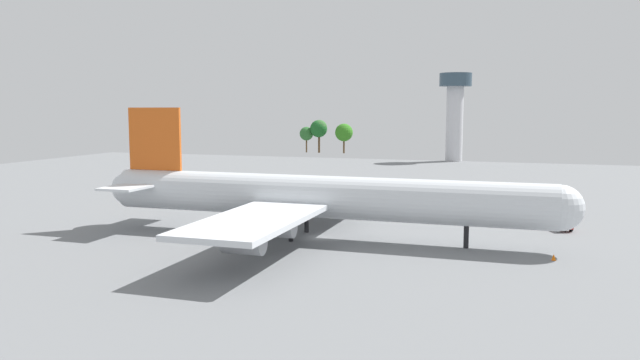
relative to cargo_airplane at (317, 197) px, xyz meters
name	(u,v)px	position (x,y,z in m)	size (l,w,h in m)	color
ground_plane	(320,238)	(0.44, 0.00, -6.00)	(283.07, 283.07, 0.00)	slate
cargo_airplane	(317,197)	(0.00, 0.00, 0.00)	(70.77, 57.63, 18.98)	silver
cargo_loader	(558,223)	(33.91, 17.75, -4.93)	(4.00, 5.54, 2.04)	silver
maintenance_van	(253,197)	(-23.15, 28.65, -4.95)	(5.49, 4.27, 2.21)	white
safety_cone_nose	(554,257)	(32.28, -3.64, -5.60)	(0.57, 0.57, 0.81)	orange
control_tower	(455,107)	(5.10, 141.35, 13.44)	(11.40, 11.40, 31.42)	silver
tree_line_backdrop	(378,131)	(-28.74, 166.96, 3.78)	(150.27, 7.53, 14.13)	#51381E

